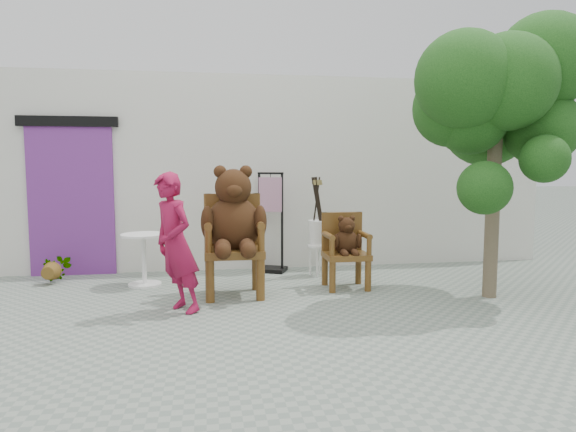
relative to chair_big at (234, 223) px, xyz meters
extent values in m
plane|color=gray|center=(0.72, -0.98, -0.91)|extent=(60.00, 60.00, 0.00)
cube|color=silver|center=(0.72, 2.12, 0.59)|extent=(9.00, 1.00, 3.00)
cube|color=#6C2A7F|center=(-2.28, 1.60, 0.19)|extent=(1.20, 0.08, 2.20)
cube|color=black|center=(-2.28, 1.56, 1.34)|extent=(1.40, 0.06, 0.15)
cylinder|color=#4D2F10|center=(-0.30, -0.28, -0.65)|extent=(0.11, 0.11, 0.50)
cylinder|color=#4D2F10|center=(-0.30, 0.26, -0.65)|extent=(0.11, 0.11, 0.50)
cylinder|color=#4D2F10|center=(0.30, -0.28, -0.65)|extent=(0.11, 0.11, 0.50)
cylinder|color=#4D2F10|center=(0.30, 0.26, -0.65)|extent=(0.11, 0.11, 0.50)
cube|color=#4D2F10|center=(0.00, -0.01, -0.35)|extent=(0.72, 0.66, 0.10)
cube|color=#4D2F10|center=(0.00, 0.27, 0.02)|extent=(0.68, 0.10, 0.66)
cylinder|color=#4D2F10|center=(-0.31, 0.27, 0.02)|extent=(0.10, 0.10, 0.66)
cylinder|color=#4D2F10|center=(-0.31, -0.28, -0.16)|extent=(0.08, 0.08, 0.30)
cylinder|color=#4D2F10|center=(-0.31, -0.01, -0.01)|extent=(0.10, 0.63, 0.10)
cylinder|color=#4D2F10|center=(0.31, 0.27, 0.02)|extent=(0.10, 0.10, 0.66)
cylinder|color=#4D2F10|center=(0.31, -0.28, -0.16)|extent=(0.08, 0.08, 0.30)
cylinder|color=#4D2F10|center=(0.31, -0.01, -0.01)|extent=(0.10, 0.63, 0.10)
ellipsoid|color=black|center=(0.00, 0.02, -0.02)|extent=(0.67, 0.57, 0.71)
sphere|color=black|center=(0.00, -0.01, 0.45)|extent=(0.45, 0.45, 0.45)
ellipsoid|color=black|center=(0.00, -0.19, 0.41)|extent=(0.20, 0.16, 0.16)
sphere|color=black|center=(-0.16, 0.00, 0.64)|extent=(0.16, 0.16, 0.16)
sphere|color=black|center=(0.16, 0.00, 0.64)|extent=(0.16, 0.16, 0.16)
ellipsoid|color=black|center=(-0.32, -0.12, 0.03)|extent=(0.16, 0.22, 0.40)
ellipsoid|color=black|center=(-0.15, -0.28, -0.25)|extent=(0.20, 0.39, 0.20)
sphere|color=black|center=(-0.15, -0.43, -0.27)|extent=(0.19, 0.19, 0.19)
ellipsoid|color=black|center=(0.32, -0.12, 0.03)|extent=(0.16, 0.22, 0.40)
ellipsoid|color=black|center=(0.15, -0.28, -0.25)|extent=(0.20, 0.39, 0.20)
sphere|color=black|center=(0.15, -0.43, -0.27)|extent=(0.19, 0.19, 0.19)
cylinder|color=#4D2F10|center=(1.25, -0.06, -0.71)|extent=(0.08, 0.08, 0.40)
cylinder|color=#4D2F10|center=(1.25, 0.37, -0.71)|extent=(0.08, 0.08, 0.40)
cylinder|color=#4D2F10|center=(1.72, -0.06, -0.71)|extent=(0.08, 0.08, 0.40)
cylinder|color=#4D2F10|center=(1.72, 0.37, -0.71)|extent=(0.08, 0.08, 0.40)
cube|color=#4D2F10|center=(1.48, 0.16, -0.47)|extent=(0.57, 0.52, 0.08)
cube|color=#4D2F10|center=(1.48, 0.38, -0.18)|extent=(0.54, 0.08, 0.52)
cylinder|color=#4D2F10|center=(1.24, 0.38, -0.18)|extent=(0.08, 0.08, 0.52)
cylinder|color=#4D2F10|center=(1.24, -0.06, -0.32)|extent=(0.07, 0.07, 0.24)
cylinder|color=#4D2F10|center=(1.24, 0.16, -0.20)|extent=(0.08, 0.49, 0.08)
cylinder|color=#4D2F10|center=(1.73, 0.38, -0.18)|extent=(0.08, 0.08, 0.52)
cylinder|color=#4D2F10|center=(1.73, -0.06, -0.32)|extent=(0.07, 0.07, 0.24)
cylinder|color=#4D2F10|center=(1.73, 0.16, -0.20)|extent=(0.08, 0.49, 0.08)
ellipsoid|color=black|center=(1.48, 0.16, -0.30)|extent=(0.33, 0.28, 0.34)
sphere|color=black|center=(1.48, 0.15, -0.07)|extent=(0.22, 0.22, 0.22)
ellipsoid|color=black|center=(1.48, 0.06, -0.09)|extent=(0.10, 0.08, 0.08)
sphere|color=black|center=(1.41, 0.15, 0.02)|extent=(0.08, 0.08, 0.08)
sphere|color=black|center=(1.56, 0.15, 0.02)|extent=(0.08, 0.08, 0.08)
ellipsoid|color=black|center=(1.33, 0.09, -0.27)|extent=(0.08, 0.11, 0.20)
ellipsoid|color=black|center=(1.41, 0.02, -0.41)|extent=(0.10, 0.19, 0.10)
sphere|color=black|center=(1.41, -0.06, -0.42)|extent=(0.09, 0.09, 0.09)
ellipsoid|color=black|center=(1.64, 0.09, -0.27)|extent=(0.08, 0.11, 0.20)
ellipsoid|color=black|center=(1.55, 0.02, -0.41)|extent=(0.10, 0.19, 0.10)
sphere|color=black|center=(1.55, -0.06, -0.42)|extent=(0.09, 0.09, 0.09)
imported|color=maroon|center=(-0.66, -0.67, -0.13)|extent=(0.63, 0.67, 1.54)
cylinder|color=white|center=(-1.17, 0.73, -0.22)|extent=(0.60, 0.60, 0.03)
cylinder|color=white|center=(-1.17, 0.73, -0.56)|extent=(0.06, 0.06, 0.68)
cylinder|color=white|center=(-1.17, 0.73, -0.89)|extent=(0.44, 0.44, 0.03)
cube|color=black|center=(0.47, 1.45, -0.16)|extent=(0.04, 0.04, 1.50)
cube|color=black|center=(0.80, 1.30, -0.16)|extent=(0.04, 0.04, 1.50)
cube|color=black|center=(0.64, 1.37, 0.59)|extent=(0.38, 0.19, 0.03)
cube|color=black|center=(0.64, 1.37, -0.88)|extent=(0.55, 0.50, 0.06)
cube|color=#AF7895|center=(0.63, 1.36, 0.27)|extent=(0.35, 0.18, 0.52)
cylinder|color=black|center=(0.64, 1.37, 0.56)|extent=(0.01, 0.01, 0.08)
cylinder|color=white|center=(1.29, 0.99, -0.47)|extent=(0.32, 0.32, 0.03)
cylinder|color=white|center=(1.38, 1.07, -0.69)|extent=(0.03, 0.03, 0.44)
cylinder|color=white|center=(1.21, 1.07, -0.69)|extent=(0.03, 0.03, 0.44)
cylinder|color=white|center=(1.21, 0.90, -0.69)|extent=(0.03, 0.03, 0.44)
cylinder|color=white|center=(1.38, 0.90, -0.69)|extent=(0.03, 0.03, 0.44)
cylinder|color=black|center=(1.26, 1.03, 0.15)|extent=(0.15, 0.11, 0.79)
cylinder|color=olive|center=(1.23, 1.07, 0.47)|extent=(0.05, 0.04, 0.08)
cylinder|color=black|center=(1.26, 0.95, 0.15)|extent=(0.14, 0.14, 0.79)
cylinder|color=olive|center=(1.21, 0.91, 0.47)|extent=(0.05, 0.05, 0.08)
cylinder|color=black|center=(1.28, 0.94, 0.15)|extent=(0.14, 0.05, 0.80)
cylinder|color=olive|center=(1.28, 0.89, 0.47)|extent=(0.05, 0.04, 0.08)
cylinder|color=black|center=(1.28, 0.94, 0.15)|extent=(0.09, 0.04, 0.80)
cylinder|color=olive|center=(1.27, 0.91, 0.47)|extent=(0.04, 0.04, 0.07)
cylinder|color=black|center=(1.28, 0.94, 0.15)|extent=(0.17, 0.07, 0.79)
cylinder|color=olive|center=(1.26, 0.88, 0.47)|extent=(0.05, 0.04, 0.08)
cylinder|color=black|center=(1.30, 0.94, 0.15)|extent=(0.16, 0.04, 0.79)
cylinder|color=olive|center=(1.30, 0.89, 0.47)|extent=(0.05, 0.04, 0.08)
cylinder|color=#4D402E|center=(3.12, -0.56, 0.57)|extent=(0.17, 0.17, 2.96)
sphere|color=#0F340E|center=(3.60, -0.73, 1.92)|extent=(1.13, 1.13, 1.13)
sphere|color=#0F340E|center=(2.57, -0.51, 1.39)|extent=(0.92, 0.92, 0.92)
sphere|color=#0F340E|center=(2.76, -0.61, 1.28)|extent=(0.88, 0.88, 0.88)
sphere|color=#0F340E|center=(3.63, -0.70, 1.15)|extent=(0.89, 0.89, 0.89)
sphere|color=#0F340E|center=(3.29, -0.05, 1.28)|extent=(1.15, 1.15, 1.15)
sphere|color=#0F340E|center=(2.53, -0.88, 1.66)|extent=(1.10, 1.10, 1.10)
sphere|color=#0F340E|center=(3.02, -0.91, 1.64)|extent=(1.09, 1.09, 1.09)
sphere|color=#0F340E|center=(2.69, -1.09, 0.47)|extent=(0.59, 0.59, 0.59)
sphere|color=#0F340E|center=(3.33, -1.20, 0.78)|extent=(0.53, 0.53, 0.53)
imported|color=#0F340E|center=(-2.42, 1.09, -0.69)|extent=(0.41, 0.36, 0.43)
camera|label=1|loc=(-0.33, -6.31, 0.72)|focal=32.00mm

